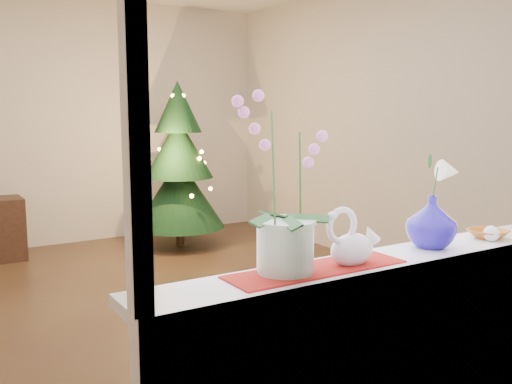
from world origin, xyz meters
TOP-DOWN VIEW (x-y plane):
  - ground at (0.00, 0.00)m, footprint 5.00×5.00m
  - wall_back at (0.00, 2.50)m, footprint 4.50×0.10m
  - wall_front at (0.00, -2.50)m, footprint 4.50×0.10m
  - wall_right at (2.25, 0.00)m, footprint 0.10×5.00m
  - window_apron at (0.00, -2.46)m, footprint 2.20×0.08m
  - windowsill at (0.00, -2.37)m, footprint 2.20×0.26m
  - window_frame at (0.00, -2.47)m, footprint 2.22×0.06m
  - runner at (-0.38, -2.37)m, footprint 0.70×0.20m
  - orchid_pot at (-0.51, -2.35)m, footprint 0.27×0.27m
  - swan at (-0.23, -2.39)m, footprint 0.27×0.19m
  - blue_vase at (0.23, -2.35)m, footprint 0.29×0.29m
  - lily at (0.23, -2.35)m, footprint 0.14×0.08m
  - paperweight at (0.54, -2.42)m, footprint 0.09×0.09m
  - amber_dish at (0.58, -2.38)m, footprint 0.14×0.14m
  - xmas_tree at (0.92, 1.74)m, footprint 1.20×1.20m

SIDE VIEW (x-z plane):
  - ground at x=0.00m, z-range 0.00..0.00m
  - window_apron at x=0.00m, z-range 0.00..0.88m
  - xmas_tree at x=0.92m, z-range 0.00..1.79m
  - windowsill at x=0.00m, z-range 0.88..0.92m
  - runner at x=-0.38m, z-range 0.92..0.93m
  - amber_dish at x=0.58m, z-range 0.92..0.95m
  - paperweight at x=0.54m, z-range 0.92..0.99m
  - swan at x=-0.23m, z-range 0.92..1.13m
  - blue_vase at x=0.23m, z-range 0.92..1.17m
  - orchid_pot at x=-0.51m, z-range 0.92..1.55m
  - lily at x=0.23m, z-range 1.17..1.36m
  - wall_back at x=0.00m, z-range 0.00..2.70m
  - wall_front at x=0.00m, z-range 0.00..2.70m
  - wall_right at x=2.25m, z-range 0.00..2.70m
  - window_frame at x=0.00m, z-range 0.90..2.50m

